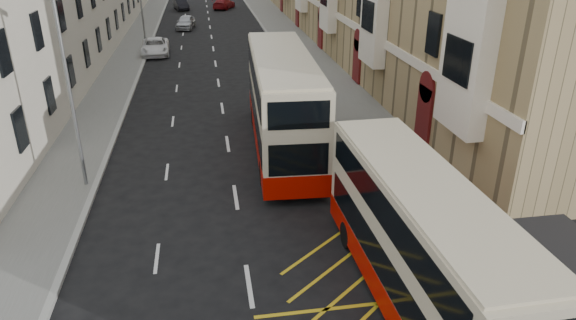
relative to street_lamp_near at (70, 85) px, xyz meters
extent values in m
cube|color=slate|center=(14.35, 18.00, -4.56)|extent=(4.00, 120.00, 0.15)
cube|color=slate|center=(-1.15, 18.00, -4.56)|extent=(3.00, 120.00, 0.15)
cube|color=gray|center=(12.35, 18.00, -4.56)|extent=(0.25, 120.00, 0.15)
cube|color=gray|center=(0.35, 18.00, -4.56)|extent=(0.25, 120.00, 0.15)
cube|color=white|center=(16.00, -2.00, 2.86)|extent=(0.80, 3.20, 10.00)
cube|color=#571010|center=(16.30, 2.00, -2.94)|extent=(0.20, 1.60, 3.00)
cube|color=#571010|center=(16.30, 14.00, -2.94)|extent=(0.20, 1.60, 3.00)
cube|color=#571010|center=(16.30, 26.00, -2.94)|extent=(0.20, 1.60, 3.00)
cube|color=#571010|center=(16.30, 38.00, -2.94)|extent=(0.20, 1.60, 3.00)
cube|color=#571010|center=(16.30, 50.00, -2.94)|extent=(0.20, 1.60, 3.00)
cube|color=black|center=(13.91, -10.10, -3.19)|extent=(0.08, 0.08, 2.60)
cube|color=black|center=(15.19, -10.10, -3.19)|extent=(0.08, 0.08, 2.60)
cube|color=black|center=(14.80, -11.40, -4.04)|extent=(0.35, 1.60, 0.06)
cylinder|color=#A90701|center=(12.60, -9.50, -3.99)|extent=(0.06, 0.06, 1.00)
cylinder|color=#A90701|center=(12.60, -6.25, -3.99)|extent=(0.06, 0.06, 1.00)
cylinder|color=#A90701|center=(12.60, -3.00, -3.99)|extent=(0.06, 0.06, 1.00)
cube|color=#A90701|center=(12.60, -6.25, -3.51)|extent=(0.05, 6.50, 0.06)
cube|color=#A90701|center=(12.60, -6.25, -3.94)|extent=(0.05, 6.50, 0.06)
cylinder|color=slate|center=(-0.05, 0.00, -0.49)|extent=(0.16, 0.16, 8.00)
cylinder|color=slate|center=(-0.05, 30.00, -0.49)|extent=(0.16, 0.16, 8.00)
cube|color=beige|center=(11.13, -9.64, -2.44)|extent=(2.54, 10.41, 3.73)
cube|color=#AB0A01|center=(11.13, -9.64, -3.88)|extent=(2.57, 10.44, 0.85)
cube|color=black|center=(11.13, -9.64, -2.89)|extent=(2.56, 9.58, 1.04)
cube|color=black|center=(11.13, -9.64, -1.29)|extent=(2.56, 9.58, 0.94)
cube|color=beige|center=(11.13, -9.64, -0.54)|extent=(2.44, 10.00, 0.11)
cube|color=black|center=(11.04, -4.47, -2.84)|extent=(2.01, 0.11, 1.23)
cube|color=black|center=(11.04, -4.47, -0.91)|extent=(1.65, 0.10, 0.42)
cylinder|color=black|center=(10.01, -6.34, -4.16)|extent=(0.28, 0.95, 0.94)
cylinder|color=black|center=(12.14, -6.30, -4.16)|extent=(0.28, 0.95, 0.94)
cube|color=beige|center=(9.13, 2.84, -2.04)|extent=(3.43, 12.39, 4.40)
cube|color=#AB0A01|center=(9.13, 2.84, -3.74)|extent=(3.46, 12.42, 1.00)
cube|color=black|center=(9.13, 2.84, -2.57)|extent=(3.42, 11.41, 1.23)
cube|color=black|center=(9.13, 2.84, -0.68)|extent=(3.42, 11.41, 1.11)
cube|color=beige|center=(9.13, 2.84, 0.20)|extent=(3.29, 11.89, 0.13)
cube|color=black|center=(9.45, 8.93, -2.52)|extent=(2.37, 0.21, 1.45)
cube|color=black|center=(9.45, 8.93, -0.23)|extent=(1.95, 0.19, 0.50)
cube|color=black|center=(8.80, -3.26, -2.52)|extent=(2.37, 0.21, 1.34)
cylinder|color=black|center=(8.08, 6.82, -4.08)|extent=(0.37, 1.13, 1.11)
cylinder|color=black|center=(10.59, 6.69, -4.08)|extent=(0.37, 1.13, 1.11)
cylinder|color=black|center=(7.66, -1.02, -4.08)|extent=(0.37, 1.13, 1.11)
cylinder|color=black|center=(10.18, -1.15, -4.08)|extent=(0.37, 1.13, 1.11)
imported|color=black|center=(14.46, -10.03, -3.69)|extent=(0.68, 0.57, 1.59)
imported|color=black|center=(14.57, -11.71, -3.71)|extent=(0.85, 0.71, 1.56)
imported|color=black|center=(13.77, -8.21, -3.53)|extent=(1.21, 0.95, 1.92)
imported|color=white|center=(1.15, 26.33, -3.91)|extent=(2.62, 5.29, 1.44)
imported|color=#B4B7BD|center=(3.65, 39.22, -3.88)|extent=(2.44, 4.64, 1.51)
imported|color=black|center=(2.76, 54.66, -3.90)|extent=(2.42, 4.69, 1.47)
imported|color=maroon|center=(8.73, 54.93, -3.90)|extent=(3.76, 5.44, 1.46)
camera|label=1|loc=(5.42, -21.26, 5.71)|focal=32.00mm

